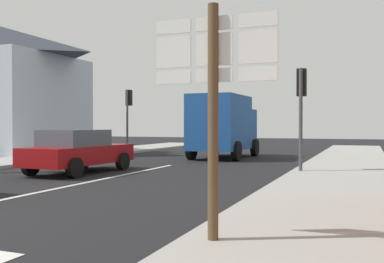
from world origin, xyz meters
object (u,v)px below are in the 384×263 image
object	(u,v)px
delivery_truck	(223,125)
traffic_light_far_left	(129,106)
traffic_light_near_right	(301,96)
sedan_far	(78,151)
route_sign_post	(214,97)

from	to	relation	value
delivery_truck	traffic_light_far_left	size ratio (longest dim) A/B	1.38
traffic_light_near_right	sedan_far	bearing A→B (deg)	-162.16
traffic_light_far_left	traffic_light_near_right	bearing A→B (deg)	-34.67
sedan_far	route_sign_post	xyz separation A→B (m)	(7.28, -7.10, 1.24)
delivery_truck	traffic_light_far_left	xyz separation A→B (m)	(-6.15, 1.46, 1.05)
delivery_truck	route_sign_post	bearing A→B (deg)	-72.93
traffic_light_near_right	traffic_light_far_left	xyz separation A→B (m)	(-10.72, 7.41, 0.12)
delivery_truck	route_sign_post	xyz separation A→B (m)	(4.71, -15.34, 0.35)
traffic_light_near_right	traffic_light_far_left	size ratio (longest dim) A/B	0.96
traffic_light_near_right	traffic_light_far_left	bearing A→B (deg)	145.33
delivery_truck	route_sign_post	world-z (taller)	route_sign_post
route_sign_post	traffic_light_near_right	xyz separation A→B (m)	(-0.15, 9.39, 0.58)
sedan_far	traffic_light_near_right	xyz separation A→B (m)	(7.13, 2.29, 1.82)
delivery_truck	route_sign_post	distance (m)	16.06
delivery_truck	traffic_light_far_left	bearing A→B (deg)	166.67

